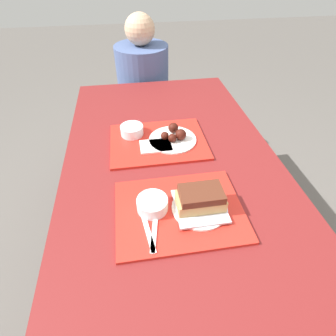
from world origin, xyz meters
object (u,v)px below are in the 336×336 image
object	(u,v)px
tray_far	(158,142)
person_seated_across	(143,76)
brisket_sandwich_plate	(200,201)
bowl_coleslaw_far	(132,130)
wings_plate_far	(174,136)
bowl_coleslaw_near	(152,204)
tray_near	(179,210)

from	to	relation	value
tray_far	person_seated_across	xyz separation A→B (m)	(0.00, 0.92, -0.05)
brisket_sandwich_plate	bowl_coleslaw_far	xyz separation A→B (m)	(-0.21, 0.50, -0.01)
bowl_coleslaw_far	wings_plate_far	bearing A→B (deg)	-21.34
tray_far	bowl_coleslaw_near	distance (m)	0.41
brisket_sandwich_plate	wings_plate_far	distance (m)	0.43
bowl_coleslaw_near	person_seated_across	world-z (taller)	person_seated_across
tray_near	bowl_coleslaw_near	xyz separation A→B (m)	(-0.09, 0.02, 0.03)
bowl_coleslaw_near	bowl_coleslaw_far	size ratio (longest dim) A/B	1.00
brisket_sandwich_plate	bowl_coleslaw_far	bearing A→B (deg)	112.56
bowl_coleslaw_near	tray_near	bearing A→B (deg)	-11.13
person_seated_across	bowl_coleslaw_far	bearing A→B (deg)	-97.96
tray_far	brisket_sandwich_plate	size ratio (longest dim) A/B	2.26
bowl_coleslaw_near	wings_plate_far	distance (m)	0.43
wings_plate_far	brisket_sandwich_plate	bearing A→B (deg)	-87.50
bowl_coleslaw_far	person_seated_across	world-z (taller)	person_seated_across
brisket_sandwich_plate	wings_plate_far	world-z (taller)	brisket_sandwich_plate
tray_near	tray_far	xyz separation A→B (m)	(-0.02, 0.42, 0.00)
brisket_sandwich_plate	wings_plate_far	size ratio (longest dim) A/B	0.89
tray_far	wings_plate_far	bearing A→B (deg)	-1.94
tray_near	person_seated_across	distance (m)	1.34
bowl_coleslaw_far	tray_far	bearing A→B (deg)	-31.52
bowl_coleslaw_far	wings_plate_far	world-z (taller)	wings_plate_far
tray_near	brisket_sandwich_plate	distance (m)	0.08
brisket_sandwich_plate	bowl_coleslaw_far	world-z (taller)	brisket_sandwich_plate
tray_near	tray_far	world-z (taller)	same
brisket_sandwich_plate	bowl_coleslaw_far	size ratio (longest dim) A/B	1.81
bowl_coleslaw_near	person_seated_across	distance (m)	1.32
wings_plate_far	tray_near	bearing A→B (deg)	-97.08
tray_near	brisket_sandwich_plate	size ratio (longest dim) A/B	2.26
tray_near	wings_plate_far	size ratio (longest dim) A/B	2.01
tray_near	tray_far	bearing A→B (deg)	92.77
tray_far	tray_near	bearing A→B (deg)	-87.23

